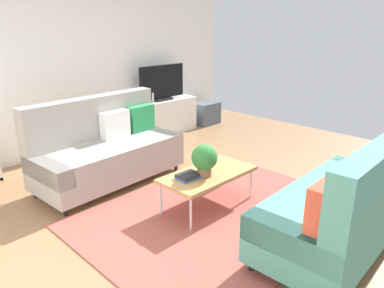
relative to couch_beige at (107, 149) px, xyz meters
The scene contains 16 objects.
ground_plane 1.44m from the couch_beige, 70.09° to the right, with size 7.68×7.68×0.00m, color #936B47.
wall_far 1.88m from the couch_beige, 72.95° to the left, with size 6.40×0.12×2.90m, color white.
area_rug 1.71m from the couch_beige, 78.27° to the right, with size 2.90×2.20×0.01m, color #9E4C42.
couch_beige is the anchor object (origin of this frame).
couch_green 2.92m from the couch_beige, 76.63° to the right, with size 1.92×0.90×1.10m.
coffee_table 1.48m from the couch_beige, 74.78° to the right, with size 1.10×0.56×0.42m.
tv_console 2.28m from the couch_beige, 31.09° to the left, with size 1.40×0.44×0.64m, color silver.
tv 2.32m from the couch_beige, 30.65° to the left, with size 1.00×0.20×0.64m.
storage_trunk 3.24m from the couch_beige, 19.43° to the left, with size 0.52×0.40×0.44m, color #4C5666.
potted_plant 1.50m from the couch_beige, 78.74° to the right, with size 0.28×0.28×0.36m.
table_book_0 1.38m from the couch_beige, 84.80° to the right, with size 0.24×0.18×0.03m, color #3359B2.
table_book_1 1.38m from the couch_beige, 84.80° to the right, with size 0.24×0.18×0.03m, color #262626.
vase_0 1.86m from the couch_beige, 41.81° to the left, with size 0.08×0.08×0.13m, color silver.
bottle_0 1.91m from the couch_beige, 36.94° to the left, with size 0.05×0.05×0.17m, color red.
bottle_1 1.99m from the couch_beige, 35.14° to the left, with size 0.04×0.04×0.19m, color #3F8C4C.
bottle_2 2.07m from the couch_beige, 33.68° to the left, with size 0.04×0.04×0.18m, color silver.
Camera 1 is at (-2.86, -2.65, 2.00)m, focal length 34.15 mm.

